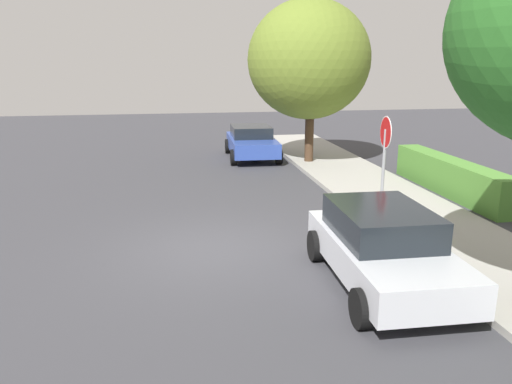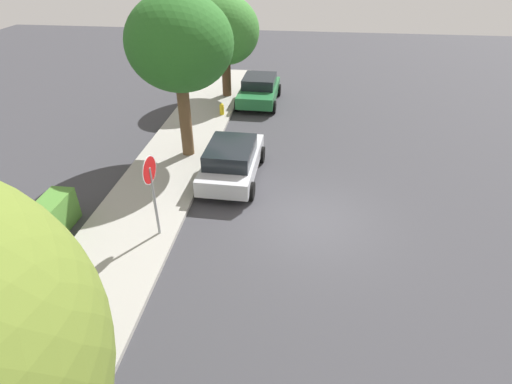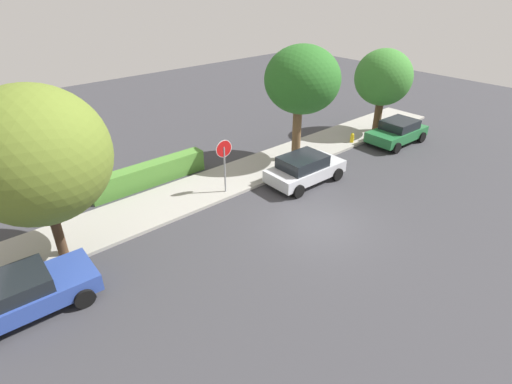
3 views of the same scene
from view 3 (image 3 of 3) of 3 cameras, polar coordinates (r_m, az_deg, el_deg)
name	(u,v)px [view 3 (image 3 of 3)]	position (r m, az deg, el deg)	size (l,w,h in m)	color
ground_plane	(317,223)	(16.85, 8.74, -4.46)	(60.00, 60.00, 0.00)	#38383D
sidewalk_curb	(235,177)	(20.24, -2.95, 2.15)	(32.00, 2.96, 0.14)	#9E9B93
stop_sign	(224,158)	(18.03, -4.56, 4.92)	(0.81, 0.09, 2.70)	gray
parked_car_silver	(305,168)	(19.68, 6.96, 3.36)	(4.06, 2.11, 1.44)	silver
parked_car_blue	(23,293)	(14.24, -30.30, -12.33)	(4.07, 2.17, 1.35)	#2D479E
parked_car_green	(397,131)	(25.82, 19.54, 8.15)	(3.98, 2.17, 1.40)	#236B38
street_tree_near_corner	(302,80)	(20.97, 6.62, 15.56)	(3.86, 3.86, 6.14)	brown
street_tree_mid_block	(383,78)	(26.28, 17.72, 15.27)	(3.45, 3.45, 5.26)	#513823
street_tree_far	(36,156)	(14.49, -28.91, 4.55)	(4.68, 4.68, 6.33)	#422D1E
fire_hydrant	(352,139)	(24.93, 13.55, 7.41)	(0.30, 0.22, 0.72)	gold
front_yard_hedge	(150,174)	(20.14, -14.97, 2.48)	(5.87, 0.75, 1.07)	#4C8433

